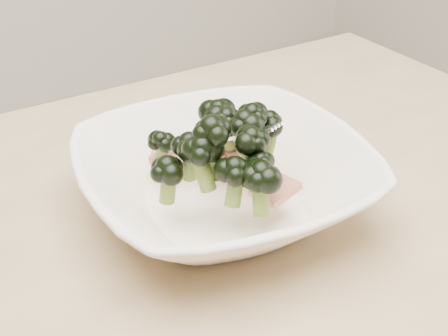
{
  "coord_description": "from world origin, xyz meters",
  "views": [
    {
      "loc": [
        -0.16,
        -0.4,
        1.13
      ],
      "look_at": [
        0.12,
        0.05,
        0.8
      ],
      "focal_mm": 50.0,
      "sensor_mm": 36.0,
      "label": 1
    }
  ],
  "objects": [
    {
      "name": "broccoli_dish",
      "position": [
        0.12,
        0.05,
        0.79
      ],
      "size": [
        0.32,
        0.32,
        0.13
      ],
      "color": "white",
      "rests_on": "dining_table"
    }
  ]
}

